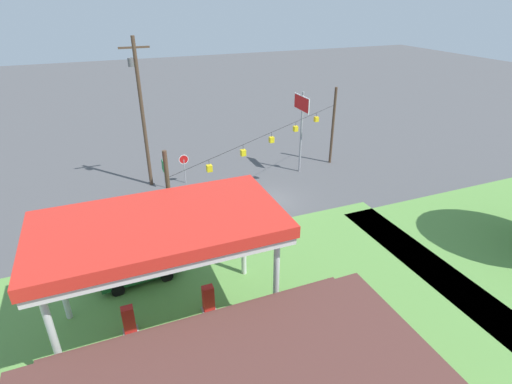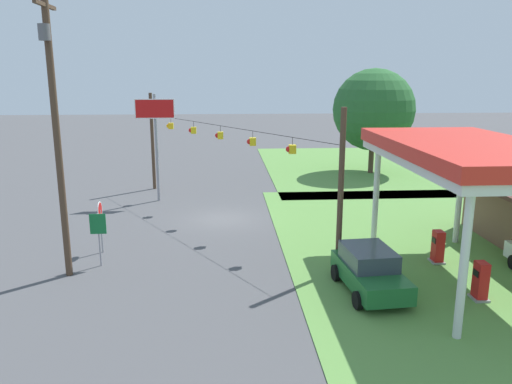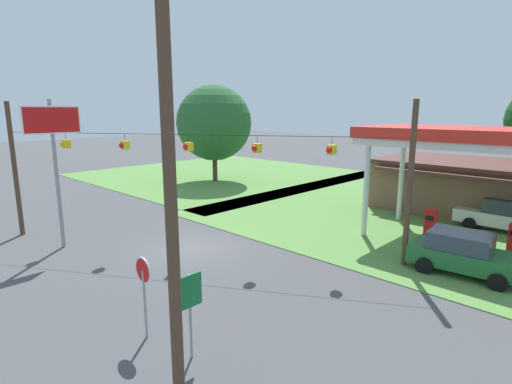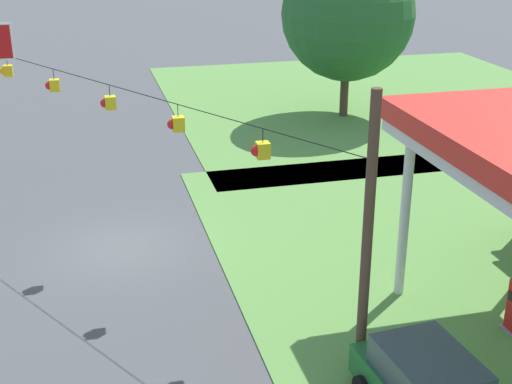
% 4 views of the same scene
% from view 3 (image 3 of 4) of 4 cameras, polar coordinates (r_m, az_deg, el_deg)
% --- Properties ---
extents(ground_plane, '(160.00, 160.00, 0.00)m').
position_cam_3_polar(ground_plane, '(19.79, -9.11, -7.91)').
color(ground_plane, '#4C4C4F').
extents(grass_verge_opposite_corner, '(24.00, 24.00, 0.04)m').
position_cam_3_polar(grass_verge_opposite_corner, '(41.70, -4.89, 2.58)').
color(grass_verge_opposite_corner, '#5B8E42').
rests_on(grass_verge_opposite_corner, ground).
extents(gas_station_canopy, '(10.53, 5.61, 5.75)m').
position_cam_3_polar(gas_station_canopy, '(21.53, 29.40, 6.56)').
color(gas_station_canopy, silver).
rests_on(gas_station_canopy, ground).
extents(gas_station_store, '(13.60, 7.65, 3.34)m').
position_cam_3_polar(gas_station_store, '(29.14, 30.69, 0.34)').
color(gas_station_store, brown).
rests_on(gas_station_store, ground).
extents(fuel_pump_near, '(0.71, 0.56, 1.50)m').
position_cam_3_polar(fuel_pump_near, '(22.81, 23.66, -4.25)').
color(fuel_pump_near, gray).
rests_on(fuel_pump_near, ground).
extents(car_at_pumps_front, '(4.33, 2.39, 1.74)m').
position_cam_3_polar(car_at_pumps_front, '(18.35, 27.57, -7.75)').
color(car_at_pumps_front, '#1E602D').
rests_on(car_at_pumps_front, ground).
extents(car_at_pumps_rear, '(4.95, 2.12, 1.81)m').
position_cam_3_polar(car_at_pumps_rear, '(25.78, 32.36, -2.85)').
color(car_at_pumps_rear, white).
rests_on(car_at_pumps_rear, ground).
extents(stop_sign_roadside, '(0.80, 0.08, 2.50)m').
position_cam_3_polar(stop_sign_roadside, '(12.12, -15.77, -11.97)').
color(stop_sign_roadside, '#99999E').
rests_on(stop_sign_roadside, ground).
extents(stop_sign_overhead, '(0.22, 2.55, 7.06)m').
position_cam_3_polar(stop_sign_overhead, '(20.85, -26.93, 6.52)').
color(stop_sign_overhead, gray).
rests_on(stop_sign_overhead, ground).
extents(route_sign, '(0.10, 0.70, 2.40)m').
position_cam_3_polar(route_sign, '(10.96, -9.34, -14.88)').
color(route_sign, gray).
rests_on(route_sign, ground).
extents(utility_pole_main, '(2.20, 0.44, 11.61)m').
position_cam_3_polar(utility_pole_main, '(8.40, -12.45, 10.44)').
color(utility_pole_main, '#4C3828').
rests_on(utility_pole_main, ground).
extents(signal_span_gantry, '(16.92, 10.24, 7.01)m').
position_cam_3_polar(signal_span_gantry, '(18.85, -9.53, 3.38)').
color(signal_span_gantry, '#4C3828').
rests_on(signal_span_gantry, ground).
extents(tree_west_verge, '(6.83, 6.83, 8.81)m').
position_cam_3_polar(tree_west_verge, '(37.05, -6.02, 9.77)').
color(tree_west_verge, '#4C3828').
rests_on(tree_west_verge, ground).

